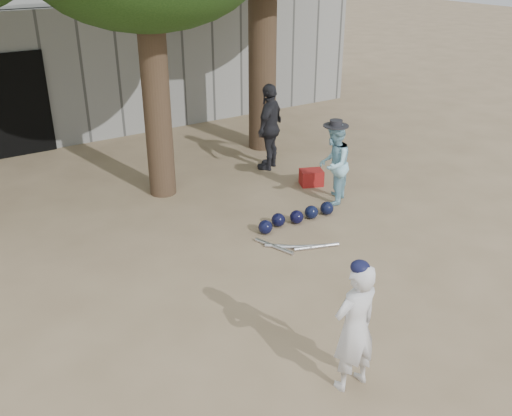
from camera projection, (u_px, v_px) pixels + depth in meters
ground at (259, 316)px, 7.17m from camera, size 70.00×70.00×0.00m
boy_player at (355, 327)px, 5.75m from camera, size 0.54×0.36×1.48m
spectator_blue at (334, 164)px, 9.97m from camera, size 0.90×0.87×1.46m
spectator_dark at (270, 127)px, 11.47m from camera, size 1.09×0.93×1.75m
red_bag at (311, 177)px, 10.95m from camera, size 0.51×0.45×0.30m
back_building at (36, 62)px, 14.39m from camera, size 16.00×5.24×3.00m
helmet_row at (296, 217)px, 9.47m from camera, size 1.51×0.33×0.23m
bat_pile at (295, 247)px, 8.73m from camera, size 1.03×0.85×0.06m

